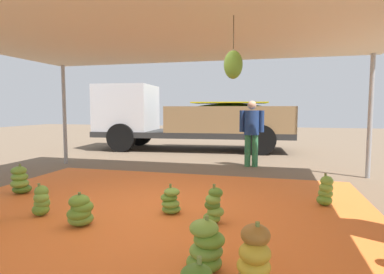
{
  "coord_description": "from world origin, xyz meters",
  "views": [
    {
      "loc": [
        1.78,
        -4.38,
        1.52
      ],
      "look_at": [
        0.23,
        1.7,
        0.96
      ],
      "focal_mm": 30.03,
      "sensor_mm": 36.0,
      "label": 1
    }
  ],
  "objects_px": {
    "banana_bunch_1": "(214,206)",
    "banana_bunch_3": "(254,261)",
    "banana_bunch_10": "(20,181)",
    "banana_bunch_7": "(171,201)",
    "worker_0": "(252,128)",
    "cargo_truck_main": "(185,117)",
    "banana_bunch_4": "(80,211)",
    "banana_bunch_13": "(41,201)",
    "banana_bunch_9": "(326,191)",
    "banana_bunch_6": "(206,247)"
  },
  "relations": [
    {
      "from": "banana_bunch_1",
      "to": "cargo_truck_main",
      "type": "distance_m",
      "value": 7.86
    },
    {
      "from": "banana_bunch_1",
      "to": "banana_bunch_3",
      "type": "distance_m",
      "value": 1.63
    },
    {
      "from": "banana_bunch_9",
      "to": "banana_bunch_3",
      "type": "bearing_deg",
      "value": -109.08
    },
    {
      "from": "banana_bunch_1",
      "to": "banana_bunch_3",
      "type": "xyz_separation_m",
      "value": [
        0.62,
        -1.51,
        0.04
      ]
    },
    {
      "from": "banana_bunch_1",
      "to": "banana_bunch_10",
      "type": "relative_size",
      "value": 0.98
    },
    {
      "from": "cargo_truck_main",
      "to": "worker_0",
      "type": "xyz_separation_m",
      "value": [
        2.66,
        -3.02,
        -0.19
      ]
    },
    {
      "from": "worker_0",
      "to": "banana_bunch_13",
      "type": "bearing_deg",
      "value": -119.07
    },
    {
      "from": "banana_bunch_1",
      "to": "banana_bunch_3",
      "type": "relative_size",
      "value": 0.87
    },
    {
      "from": "banana_bunch_10",
      "to": "banana_bunch_6",
      "type": "bearing_deg",
      "value": -26.13
    },
    {
      "from": "banana_bunch_13",
      "to": "banana_bunch_9",
      "type": "bearing_deg",
      "value": 20.76
    },
    {
      "from": "banana_bunch_10",
      "to": "banana_bunch_4",
      "type": "bearing_deg",
      "value": -29.83
    },
    {
      "from": "banana_bunch_9",
      "to": "banana_bunch_13",
      "type": "bearing_deg",
      "value": -159.24
    },
    {
      "from": "banana_bunch_6",
      "to": "banana_bunch_7",
      "type": "bearing_deg",
      "value": 119.28
    },
    {
      "from": "banana_bunch_7",
      "to": "banana_bunch_10",
      "type": "distance_m",
      "value": 2.95
    },
    {
      "from": "banana_bunch_9",
      "to": "banana_bunch_10",
      "type": "bearing_deg",
      "value": -173.28
    },
    {
      "from": "banana_bunch_13",
      "to": "cargo_truck_main",
      "type": "bearing_deg",
      "value": 90.38
    },
    {
      "from": "banana_bunch_1",
      "to": "cargo_truck_main",
      "type": "xyz_separation_m",
      "value": [
        -2.47,
        7.4,
        0.96
      ]
    },
    {
      "from": "banana_bunch_1",
      "to": "banana_bunch_6",
      "type": "xyz_separation_m",
      "value": [
        0.16,
        -1.25,
        0.0
      ]
    },
    {
      "from": "cargo_truck_main",
      "to": "banana_bunch_9",
      "type": "bearing_deg",
      "value": -57.03
    },
    {
      "from": "banana_bunch_3",
      "to": "banana_bunch_9",
      "type": "height_order",
      "value": "banana_bunch_3"
    },
    {
      "from": "banana_bunch_1",
      "to": "banana_bunch_4",
      "type": "relative_size",
      "value": 1.18
    },
    {
      "from": "banana_bunch_3",
      "to": "banana_bunch_13",
      "type": "distance_m",
      "value": 3.27
    },
    {
      "from": "banana_bunch_1",
      "to": "banana_bunch_4",
      "type": "bearing_deg",
      "value": -162.36
    },
    {
      "from": "banana_bunch_1",
      "to": "banana_bunch_9",
      "type": "bearing_deg",
      "value": 37.65
    },
    {
      "from": "banana_bunch_10",
      "to": "banana_bunch_9",
      "type": "bearing_deg",
      "value": 6.72
    },
    {
      "from": "banana_bunch_1",
      "to": "cargo_truck_main",
      "type": "height_order",
      "value": "cargo_truck_main"
    },
    {
      "from": "banana_bunch_3",
      "to": "banana_bunch_7",
      "type": "bearing_deg",
      "value": 126.47
    },
    {
      "from": "banana_bunch_7",
      "to": "banana_bunch_6",
      "type": "bearing_deg",
      "value": -60.72
    },
    {
      "from": "banana_bunch_1",
      "to": "banana_bunch_9",
      "type": "height_order",
      "value": "banana_bunch_1"
    },
    {
      "from": "banana_bunch_7",
      "to": "banana_bunch_13",
      "type": "height_order",
      "value": "banana_bunch_13"
    },
    {
      "from": "banana_bunch_1",
      "to": "banana_bunch_13",
      "type": "distance_m",
      "value": 2.44
    },
    {
      "from": "banana_bunch_7",
      "to": "worker_0",
      "type": "relative_size",
      "value": 0.25
    },
    {
      "from": "banana_bunch_4",
      "to": "banana_bunch_6",
      "type": "distance_m",
      "value": 1.95
    },
    {
      "from": "banana_bunch_7",
      "to": "worker_0",
      "type": "bearing_deg",
      "value": 78.31
    },
    {
      "from": "banana_bunch_7",
      "to": "banana_bunch_3",
      "type": "bearing_deg",
      "value": -53.53
    },
    {
      "from": "banana_bunch_4",
      "to": "cargo_truck_main",
      "type": "relative_size",
      "value": 0.06
    },
    {
      "from": "banana_bunch_1",
      "to": "banana_bunch_7",
      "type": "xyz_separation_m",
      "value": [
        -0.67,
        0.23,
        -0.05
      ]
    },
    {
      "from": "banana_bunch_10",
      "to": "cargo_truck_main",
      "type": "bearing_deg",
      "value": 80.6
    },
    {
      "from": "banana_bunch_3",
      "to": "banana_bunch_4",
      "type": "distance_m",
      "value": 2.47
    },
    {
      "from": "banana_bunch_1",
      "to": "banana_bunch_10",
      "type": "height_order",
      "value": "banana_bunch_10"
    },
    {
      "from": "worker_0",
      "to": "banana_bunch_6",
      "type": "bearing_deg",
      "value": -90.32
    },
    {
      "from": "banana_bunch_4",
      "to": "banana_bunch_7",
      "type": "relative_size",
      "value": 1.02
    },
    {
      "from": "banana_bunch_7",
      "to": "banana_bunch_10",
      "type": "height_order",
      "value": "banana_bunch_10"
    },
    {
      "from": "banana_bunch_7",
      "to": "cargo_truck_main",
      "type": "xyz_separation_m",
      "value": [
        -1.8,
        7.18,
        1.01
      ]
    },
    {
      "from": "banana_bunch_6",
      "to": "banana_bunch_9",
      "type": "bearing_deg",
      "value": 60.29
    },
    {
      "from": "banana_bunch_3",
      "to": "banana_bunch_4",
      "type": "height_order",
      "value": "banana_bunch_3"
    },
    {
      "from": "banana_bunch_4",
      "to": "banana_bunch_13",
      "type": "distance_m",
      "value": 0.8
    },
    {
      "from": "banana_bunch_4",
      "to": "banana_bunch_9",
      "type": "height_order",
      "value": "banana_bunch_9"
    },
    {
      "from": "banana_bunch_10",
      "to": "banana_bunch_13",
      "type": "xyz_separation_m",
      "value": [
        1.18,
        -0.9,
        -0.03
      ]
    },
    {
      "from": "banana_bunch_7",
      "to": "banana_bunch_10",
      "type": "bearing_deg",
      "value": 172.89
    }
  ]
}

